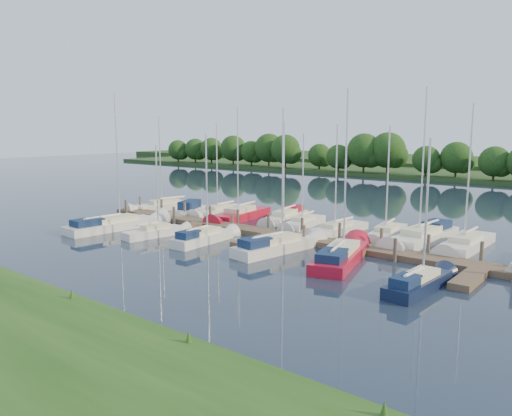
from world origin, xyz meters
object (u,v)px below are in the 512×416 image
Objects in this scene: sailboat_n_0 at (164,207)px; sailboat_n_5 at (303,224)px; dock at (271,236)px; motorboat at (189,212)px; sailboat_s_2 at (204,239)px.

sailboat_n_5 is (17.39, 1.40, -0.00)m from sailboat_n_0.
sailboat_n_0 is (-18.01, 4.38, 0.07)m from dock.
sailboat_n_0 is at bearing -31.69° from motorboat.
dock is 4.60× the size of sailboat_n_5.
motorboat is (4.89, -0.88, 0.10)m from sailboat_n_0.
sailboat_n_0 reaches higher than motorboat.
sailboat_n_0 is 4.97m from motorboat.
sailboat_n_5 is at bearing 168.91° from motorboat.
dock is 13.58m from motorboat.
motorboat is 0.69× the size of sailboat_n_5.
motorboat is 12.81m from sailboat_s_2.
motorboat is 12.71m from sailboat_n_5.
dock is 5.82m from sailboat_n_5.
sailboat_s_2 is (-3.10, -4.48, 0.13)m from dock.
sailboat_s_2 reaches higher than sailboat_n_5.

